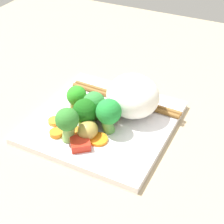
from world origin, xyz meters
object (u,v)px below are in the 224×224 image
square_plate (103,122)px  chopstick_pair (124,98)px  rice_mound (133,96)px  carrot_slice_1 (55,121)px  broccoli_floret_0 (85,112)px

square_plate → chopstick_pair: (6.89, -0.97, 1.03)cm
rice_mound → carrot_slice_1: size_ratio=4.16×
square_plate → carrot_slice_1: size_ratio=10.37×
square_plate → rice_mound: (3.93, -3.87, 4.29)cm
rice_mound → broccoli_floret_0: size_ratio=1.70×
carrot_slice_1 → chopstick_pair: 13.99cm
rice_mound → chopstick_pair: 5.28cm
broccoli_floret_0 → carrot_slice_1: (-1.50, 5.30, -2.80)cm
broccoli_floret_0 → chopstick_pair: bearing=-15.1°
broccoli_floret_0 → square_plate: bearing=-29.0°
broccoli_floret_0 → chopstick_pair: (9.98, -2.69, -2.72)cm
carrot_slice_1 → broccoli_floret_0: bearing=-74.2°
chopstick_pair → carrot_slice_1: bearing=57.5°
square_plate → carrot_slice_1: 8.44cm
square_plate → carrot_slice_1: carrot_slice_1 is taller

